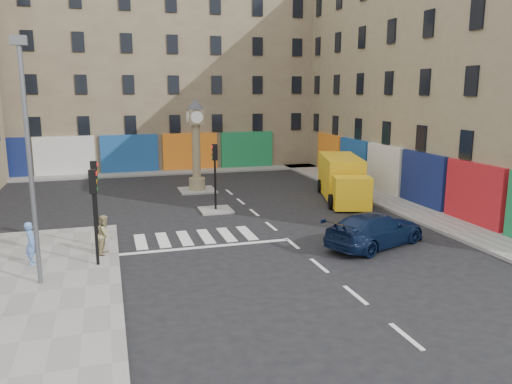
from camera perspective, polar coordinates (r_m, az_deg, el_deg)
name	(u,v)px	position (r m, az deg, el deg)	size (l,w,h in m)	color
ground	(300,250)	(21.65, 5.09, -6.65)	(120.00, 120.00, 0.00)	black
sidewalk_left	(12,296)	(18.63, -26.12, -10.66)	(7.00, 16.00, 0.15)	gray
sidewalk_right	(367,192)	(34.04, 12.53, -0.03)	(2.60, 30.00, 0.15)	gray
sidewalk_far	(156,173)	(41.98, -11.38, 2.18)	(32.00, 2.40, 0.15)	gray
island_near	(216,210)	(28.47, -4.63, -2.07)	(1.80, 1.80, 0.12)	gray
island_far	(197,190)	(34.23, -6.73, 0.20)	(2.40, 2.40, 0.12)	gray
building_right	(456,71)	(36.90, 21.89, 12.69)	(10.00, 30.00, 16.00)	#8D7E5C
building_far	(146,70)	(47.26, -12.48, 13.41)	(32.00, 10.00, 17.00)	#817356
traffic_light_left_near	(94,202)	(19.73, -18.03, -1.09)	(0.28, 0.22, 3.70)	black
traffic_light_left_far	(95,190)	(22.08, -17.91, 0.22)	(0.28, 0.22, 3.70)	black
traffic_light_island	(215,166)	(27.98, -4.72, 2.97)	(0.28, 0.22, 3.70)	black
lamp_post	(29,150)	(18.16, -24.55, 4.34)	(0.50, 0.25, 8.30)	#595B60
clock_pillar	(196,139)	(33.71, -6.87, 6.02)	(1.20, 1.20, 6.10)	#8D7E5C
navy_sedan	(375,230)	(22.56, 13.48, -4.19)	(2.10, 5.16, 1.50)	#0B1732
yellow_van	(342,179)	(31.80, 9.83, 1.52)	(4.07, 7.52, 2.62)	yellow
pedestrian_blue	(31,243)	(21.08, -24.31, -5.35)	(0.61, 0.40, 1.67)	#5B83D1
pedestrian_tan	(105,234)	(21.38, -16.88, -4.66)	(0.79, 0.61, 1.62)	tan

